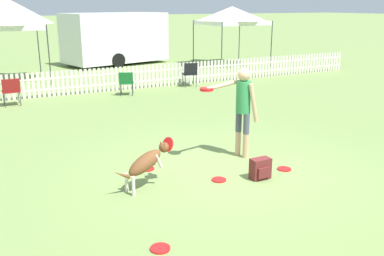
{
  "coord_description": "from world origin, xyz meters",
  "views": [
    {
      "loc": [
        -3.93,
        -6.24,
        2.9
      ],
      "look_at": [
        -0.65,
        0.1,
        0.84
      ],
      "focal_mm": 40.0,
      "sensor_mm": 36.0,
      "label": 1
    }
  ],
  "objects": [
    {
      "name": "folding_chair_center",
      "position": [
        -2.96,
        7.24,
        0.5
      ],
      "size": [
        0.5,
        0.52,
        0.83
      ],
      "rotation": [
        0.0,
        0.0,
        3.15
      ],
      "color": "#333338",
      "rests_on": "ground_plane"
    },
    {
      "name": "frisbee_far_scatter",
      "position": [
        -2.14,
        -1.93,
        0.01
      ],
      "size": [
        0.25,
        0.25,
        0.02
      ],
      "color": "red",
      "rests_on": "ground_plane"
    },
    {
      "name": "frisbee_midfield",
      "position": [
        0.93,
        -0.53,
        0.01
      ],
      "size": [
        0.25,
        0.25,
        0.02
      ],
      "color": "red",
      "rests_on": "ground_plane"
    },
    {
      "name": "folding_chair_green_right",
      "position": [
        3.16,
        7.59,
        0.53
      ],
      "size": [
        0.59,
        0.61,
        0.88
      ],
      "rotation": [
        0.0,
        0.0,
        2.89
      ],
      "color": "#333338",
      "rests_on": "ground_plane"
    },
    {
      "name": "leaping_dog",
      "position": [
        -1.59,
        -0.14,
        0.46
      ],
      "size": [
        1.15,
        0.47,
        0.78
      ],
      "rotation": [
        0.0,
        0.0,
        -1.32
      ],
      "color": "brown",
      "rests_on": "ground_plane"
    },
    {
      "name": "backpack_on_grass",
      "position": [
        0.29,
        -0.67,
        0.18
      ],
      "size": [
        0.35,
        0.23,
        0.37
      ],
      "color": "maroon",
      "rests_on": "ground_plane"
    },
    {
      "name": "folding_chair_blue_left",
      "position": [
        0.56,
        7.15,
        0.47
      ],
      "size": [
        0.61,
        0.62,
        0.79
      ],
      "rotation": [
        0.0,
        0.0,
        2.75
      ],
      "color": "#333338",
      "rests_on": "ground_plane"
    },
    {
      "name": "equipment_trailer",
      "position": [
        2.68,
        14.87,
        1.33
      ],
      "size": [
        5.86,
        3.49,
        2.51
      ],
      "rotation": [
        0.0,
        0.0,
        0.24
      ],
      "color": "white",
      "rests_on": "ground_plane"
    },
    {
      "name": "handler_person",
      "position": [
        0.6,
        0.43,
        1.11
      ],
      "size": [
        1.12,
        0.46,
        1.76
      ],
      "rotation": [
        0.0,
        0.0,
        -4.46
      ],
      "color": "tan",
      "rests_on": "ground_plane"
    },
    {
      "name": "frisbee_near_dog",
      "position": [
        -1.29,
        0.63,
        0.01
      ],
      "size": [
        0.25,
        0.25,
        0.02
      ],
      "color": "red",
      "rests_on": "ground_plane"
    },
    {
      "name": "ground_plane",
      "position": [
        0.0,
        0.0,
        0.0
      ],
      "size": [
        240.0,
        240.0,
        0.0
      ],
      "primitive_type": "plane",
      "color": "olive"
    },
    {
      "name": "canopy_tent_main",
      "position": [
        -2.53,
        11.65,
        2.59
      ],
      "size": [
        2.51,
        2.51,
        3.19
      ],
      "color": "#333338",
      "rests_on": "ground_plane"
    },
    {
      "name": "canopy_tent_secondary",
      "position": [
        7.55,
        11.73,
        2.4
      ],
      "size": [
        2.8,
        2.8,
        2.82
      ],
      "color": "#333338",
      "rests_on": "ground_plane"
    },
    {
      "name": "frisbee_near_handler",
      "position": [
        -0.39,
        -0.41,
        0.01
      ],
      "size": [
        0.25,
        0.25,
        0.02
      ],
      "color": "red",
      "rests_on": "ground_plane"
    },
    {
      "name": "picket_fence",
      "position": [
        0.0,
        8.11,
        0.42
      ],
      "size": [
        22.38,
        0.04,
        0.83
      ],
      "color": "silver",
      "rests_on": "ground_plane"
    }
  ]
}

